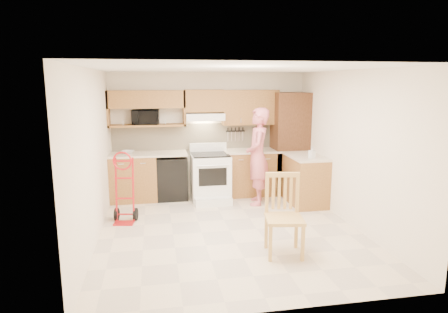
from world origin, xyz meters
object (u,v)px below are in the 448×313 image
object	(u,v)px
range	(211,173)
hand_truck	(124,191)
microwave	(146,117)
dining_chair	(284,216)
person	(258,157)

from	to	relation	value
range	hand_truck	bearing A→B (deg)	-149.00
microwave	dining_chair	world-z (taller)	microwave
hand_truck	range	bearing A→B (deg)	40.28
microwave	person	size ratio (longest dim) A/B	0.28
person	hand_truck	distance (m)	2.55
microwave	range	bearing A→B (deg)	-15.43
range	hand_truck	world-z (taller)	range
range	microwave	bearing A→B (deg)	160.38
range	person	world-z (taller)	person
person	dining_chair	size ratio (longest dim) A/B	1.69
microwave	hand_truck	bearing A→B (deg)	-100.81
microwave	range	world-z (taller)	microwave
microwave	hand_truck	world-z (taller)	microwave
microwave	person	world-z (taller)	person
person	dining_chair	xyz separation A→B (m)	(-0.23, -2.27, -0.37)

